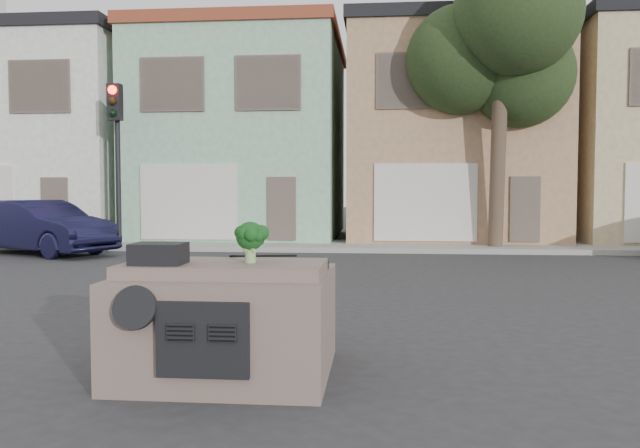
# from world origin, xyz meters

# --- Properties ---
(ground_plane) EXTENTS (120.00, 120.00, 0.00)m
(ground_plane) POSITION_xyz_m (0.00, 0.00, 0.00)
(ground_plane) COLOR #303033
(ground_plane) RESTS_ON ground
(sidewalk) EXTENTS (40.00, 3.00, 0.15)m
(sidewalk) POSITION_xyz_m (0.00, 10.50, 0.07)
(sidewalk) COLOR gray
(sidewalk) RESTS_ON ground
(townhouse_white) EXTENTS (7.20, 8.20, 7.55)m
(townhouse_white) POSITION_xyz_m (-11.00, 14.50, 3.77)
(townhouse_white) COLOR silver
(townhouse_white) RESTS_ON ground
(townhouse_mint) EXTENTS (7.20, 8.20, 7.55)m
(townhouse_mint) POSITION_xyz_m (-3.50, 14.50, 3.77)
(townhouse_mint) COLOR #8CB898
(townhouse_mint) RESTS_ON ground
(townhouse_tan) EXTENTS (7.20, 8.20, 7.55)m
(townhouse_tan) POSITION_xyz_m (4.00, 14.50, 3.77)
(townhouse_tan) COLOR tan
(townhouse_tan) RESTS_ON ground
(navy_sedan) EXTENTS (4.95, 3.43, 1.55)m
(navy_sedan) POSITION_xyz_m (-8.03, 7.85, 0.00)
(navy_sedan) COLOR #151434
(navy_sedan) RESTS_ON ground
(traffic_signal) EXTENTS (0.40, 0.40, 5.10)m
(traffic_signal) POSITION_xyz_m (-6.50, 9.50, 2.55)
(traffic_signal) COLOR black
(traffic_signal) RESTS_ON ground
(tree_near) EXTENTS (4.40, 4.00, 8.50)m
(tree_near) POSITION_xyz_m (5.00, 9.80, 4.25)
(tree_near) COLOR #243719
(tree_near) RESTS_ON ground
(car_dashboard) EXTENTS (2.00, 1.80, 1.12)m
(car_dashboard) POSITION_xyz_m (0.00, -3.00, 0.56)
(car_dashboard) COLOR #725D53
(car_dashboard) RESTS_ON ground
(instrument_hump) EXTENTS (0.48, 0.38, 0.20)m
(instrument_hump) POSITION_xyz_m (-0.58, -3.35, 1.22)
(instrument_hump) COLOR black
(instrument_hump) RESTS_ON car_dashboard
(wiper_arm) EXTENTS (0.69, 0.15, 0.02)m
(wiper_arm) POSITION_xyz_m (0.28, -2.62, 1.13)
(wiper_arm) COLOR black
(wiper_arm) RESTS_ON car_dashboard
(broccoli) EXTENTS (0.41, 0.41, 0.40)m
(broccoli) POSITION_xyz_m (0.25, -3.16, 1.32)
(broccoli) COLOR #103912
(broccoli) RESTS_ON car_dashboard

